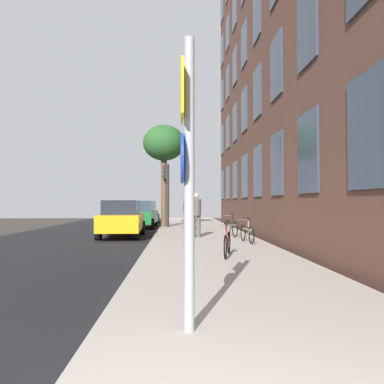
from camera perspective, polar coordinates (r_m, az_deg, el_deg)
ground_plane at (r=16.91m, az=-10.42°, el=-6.75°), size 41.80×41.80×0.00m
road_asphalt at (r=17.33m, az=-17.36°, el=-6.57°), size 7.00×38.00×0.01m
sidewalk at (r=16.78m, az=1.58°, el=-6.61°), size 4.20×38.00×0.12m
sign_post at (r=4.31m, az=-0.74°, el=4.05°), size 0.16×0.60×3.29m
traffic_light at (r=22.25m, az=-3.83°, el=1.22°), size 0.43×0.24×3.64m
tree_near at (r=22.93m, az=-4.19°, el=7.03°), size 2.48×2.48×6.00m
bicycle_0 at (r=10.23m, az=5.26°, el=-7.56°), size 0.52×1.58×0.90m
bicycle_1 at (r=13.76m, az=8.20°, el=-6.02°), size 0.42×1.66×0.89m
bicycle_2 at (r=16.15m, az=5.88°, el=-5.26°), size 0.44×1.62×0.96m
pedestrian_0 at (r=15.70m, az=0.62°, el=-2.96°), size 0.56×0.56×1.81m
pedestrian_1 at (r=20.31m, az=-0.77°, el=-2.75°), size 0.51×0.51×1.74m
car_0 at (r=17.18m, az=-10.35°, el=-3.86°), size 1.85×4.37×1.62m
car_1 at (r=22.89m, az=-7.71°, el=-3.28°), size 1.92×4.50×1.62m
car_2 at (r=28.58m, az=-6.93°, el=-2.93°), size 2.01×4.18×1.62m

